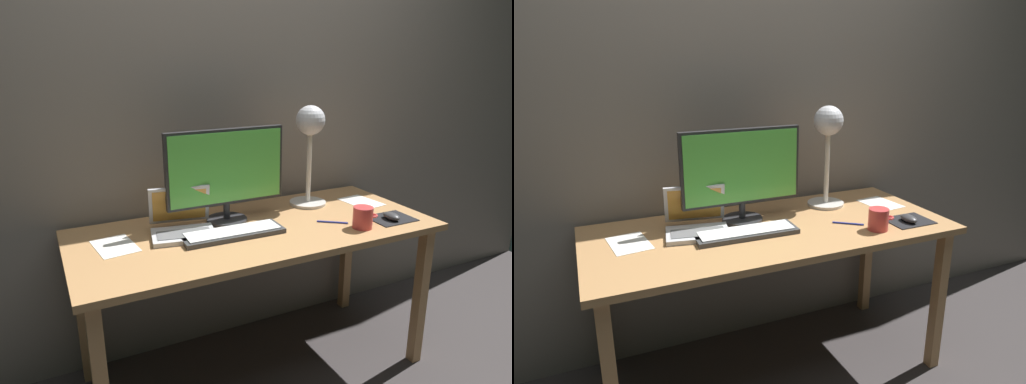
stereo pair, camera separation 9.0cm
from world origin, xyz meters
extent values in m
plane|color=#383333|center=(0.00, 0.00, 0.00)|extent=(4.80, 4.80, 0.00)
cube|color=gray|center=(0.00, 0.40, 1.30)|extent=(4.80, 0.06, 2.60)
cube|color=tan|center=(0.00, 0.00, 0.72)|extent=(1.60, 0.70, 0.03)
cube|color=tan|center=(0.74, -0.29, 0.35)|extent=(0.05, 0.05, 0.71)
cube|color=tan|center=(-0.74, 0.29, 0.35)|extent=(0.05, 0.05, 0.71)
cube|color=tan|center=(0.74, 0.29, 0.35)|extent=(0.05, 0.05, 0.71)
cylinder|color=#28282B|center=(-0.09, 0.13, 0.75)|extent=(0.19, 0.19, 0.01)
cylinder|color=#28282B|center=(-0.09, 0.13, 0.79)|extent=(0.03, 0.03, 0.07)
cube|color=#28282B|center=(-0.09, 0.13, 1.00)|extent=(0.55, 0.03, 0.34)
cube|color=#59C64C|center=(-0.09, 0.11, 1.00)|extent=(0.53, 0.00, 0.31)
cube|color=#38383A|center=(-0.13, -0.05, 0.75)|extent=(0.44, 0.15, 0.02)
cube|color=silver|center=(-0.13, -0.05, 0.76)|extent=(0.41, 0.12, 0.01)
cube|color=silver|center=(-0.32, 0.03, 0.75)|extent=(0.29, 0.23, 0.02)
cube|color=slate|center=(-0.33, 0.02, 0.76)|extent=(0.24, 0.14, 0.00)
cube|color=silver|center=(-0.30, 0.15, 0.85)|extent=(0.27, 0.11, 0.18)
cube|color=gold|center=(-0.30, 0.15, 0.85)|extent=(0.24, 0.10, 0.15)
cylinder|color=beige|center=(0.38, 0.18, 0.75)|extent=(0.18, 0.18, 0.01)
cylinder|color=silver|center=(0.38, 0.18, 0.95)|extent=(0.02, 0.02, 0.39)
sphere|color=silver|center=(0.38, 0.18, 1.17)|extent=(0.14, 0.14, 0.14)
sphere|color=#FFEAB2|center=(0.38, 0.17, 1.13)|extent=(0.05, 0.05, 0.05)
cube|color=black|center=(0.61, -0.18, 0.74)|extent=(0.20, 0.16, 0.00)
ellipsoid|color=#38383A|center=(0.60, -0.20, 0.76)|extent=(0.06, 0.10, 0.03)
cylinder|color=#CC3F3F|center=(0.42, -0.22, 0.79)|extent=(0.09, 0.09, 0.10)
torus|color=#CC3F3F|center=(0.47, -0.22, 0.79)|extent=(0.05, 0.05, 0.01)
cube|color=white|center=(-0.60, 0.06, 0.74)|extent=(0.17, 0.23, 0.00)
cube|color=white|center=(0.65, 0.08, 0.74)|extent=(0.17, 0.22, 0.00)
cylinder|color=#2633A5|center=(0.33, -0.11, 0.74)|extent=(0.12, 0.09, 0.01)
camera|label=1|loc=(-0.85, -1.70, 1.47)|focal=32.07mm
camera|label=2|loc=(-0.76, -1.74, 1.47)|focal=32.07mm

